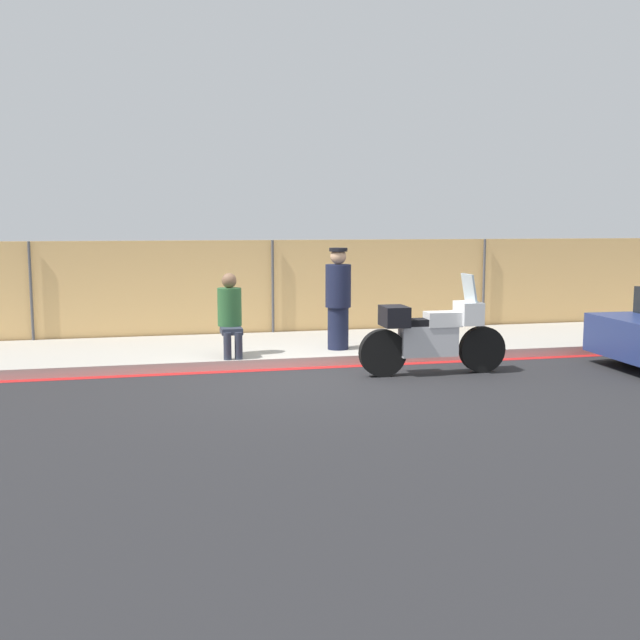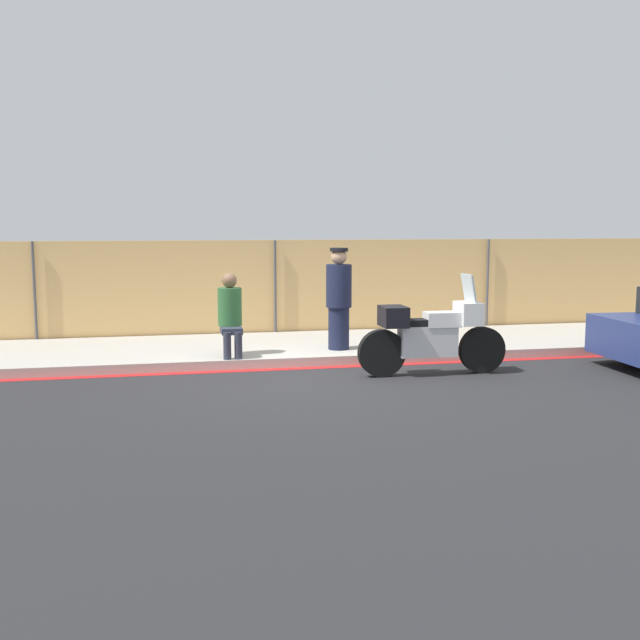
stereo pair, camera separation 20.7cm
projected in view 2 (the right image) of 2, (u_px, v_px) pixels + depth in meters
The scene contains 7 objects.
ground_plane at pixel (315, 379), 10.87m from camera, with size 120.00×120.00×0.00m, color #262628.
sidewalk at pixel (288, 348), 13.16m from camera, with size 32.67×2.88×0.15m.
curb_paint_stripe at pixel (304, 368), 11.68m from camera, with size 32.67×0.18×0.01m.
storefront_fence at pixel (274, 290), 14.53m from camera, with size 31.04×0.17×1.93m.
motorcycle at pixel (431, 335), 11.12m from camera, with size 2.28×0.52×1.50m.
officer_standing at pixel (339, 298), 12.46m from camera, with size 0.43×0.43×1.70m.
person_seated_on_curb at pixel (230, 310), 11.89m from camera, with size 0.38×0.68×1.32m.
Camera 2 is at (-2.14, -10.45, 2.25)m, focal length 42.00 mm.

